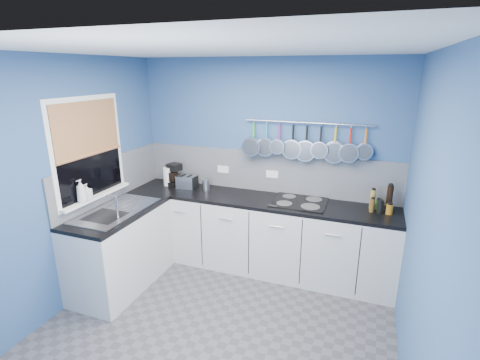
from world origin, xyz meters
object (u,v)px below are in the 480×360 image
Objects in this scene: soap_bottle_a at (81,191)px; canister at (206,185)px; paper_towel at (168,177)px; soap_bottle_b at (87,192)px; toaster at (187,182)px; coffee_maker at (174,175)px; hob at (299,202)px.

soap_bottle_a is 1.78× the size of canister.
paper_towel is at bearing 76.77° from soap_bottle_a.
toaster is at bearing 63.06° from soap_bottle_b.
coffee_maker is 0.47× the size of hob.
soap_bottle_a is at bearing -125.08° from canister.
paper_towel is 1.79× the size of canister.
soap_bottle_b is at bearing -126.85° from canister.
hob is at bearing 28.35° from soap_bottle_b.
soap_bottle_b is 1.25m from toaster.
toaster is (0.28, -0.01, -0.04)m from paper_towel.
canister is (0.27, 0.00, -0.01)m from toaster.
coffee_maker is at bearing 73.70° from soap_bottle_a.
toaster is 0.41× the size of hob.
coffee_maker is 0.22m from toaster.
paper_towel is at bearing 75.91° from soap_bottle_b.
paper_towel reaches higher than canister.
soap_bottle_b is at bearing -104.09° from paper_towel.
soap_bottle_a is 0.84× the size of coffee_maker.
soap_bottle_a reaches higher than toaster.
soap_bottle_b is 0.69× the size of toaster.
canister is (0.55, -0.00, -0.05)m from paper_towel.
soap_bottle_b is at bearing 90.00° from soap_bottle_a.
canister is (0.83, 1.19, -0.20)m from soap_bottle_a.
paper_towel is 0.97× the size of toaster.
soap_bottle_a reaches higher than canister.
canister is at bearing 11.15° from coffee_maker.
coffee_maker is at bearing 175.97° from canister.
soap_bottle_b reaches higher than hob.
canister is at bearing 53.15° from soap_bottle_b.
coffee_maker is (0.36, 1.15, -0.09)m from soap_bottle_b.
canister is 0.22× the size of hob.
coffee_maker is at bearing 72.70° from soap_bottle_b.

